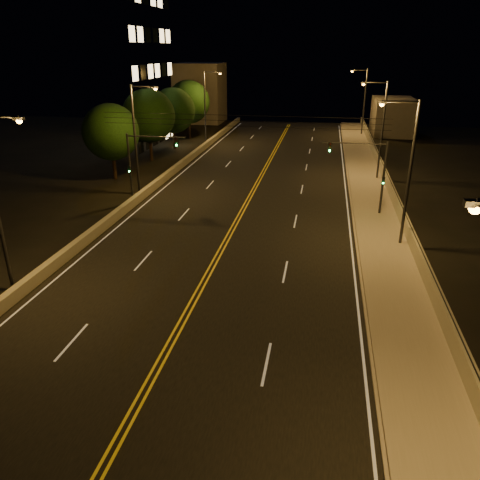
% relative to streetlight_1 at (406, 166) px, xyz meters
% --- Properties ---
extents(road, '(18.00, 120.00, 0.02)m').
position_rel_streetlight_1_xyz_m(road, '(-11.53, -4.70, -5.52)').
color(road, black).
rests_on(road, ground).
extents(sidewalk, '(3.60, 120.00, 0.30)m').
position_rel_streetlight_1_xyz_m(sidewalk, '(-0.73, -4.70, -5.38)').
color(sidewalk, '#9E9384').
rests_on(sidewalk, ground).
extents(curb, '(0.14, 120.00, 0.15)m').
position_rel_streetlight_1_xyz_m(curb, '(-2.60, -4.70, -5.45)').
color(curb, '#9E9384').
rests_on(curb, ground).
extents(parapet_wall, '(0.30, 120.00, 1.00)m').
position_rel_streetlight_1_xyz_m(parapet_wall, '(0.92, -4.70, -4.73)').
color(parapet_wall, '#9D9783').
rests_on(parapet_wall, sidewalk).
extents(jersey_barrier, '(0.45, 120.00, 0.72)m').
position_rel_streetlight_1_xyz_m(jersey_barrier, '(-20.92, -4.70, -5.17)').
color(jersey_barrier, '#9D9783').
rests_on(jersey_barrier, ground).
extents(distant_building_right, '(6.00, 10.00, 5.32)m').
position_rel_streetlight_1_xyz_m(distant_building_right, '(4.97, 46.78, -2.87)').
color(distant_building_right, '#6D645B').
rests_on(distant_building_right, ground).
extents(distant_building_left, '(8.00, 8.00, 10.06)m').
position_rel_streetlight_1_xyz_m(distant_building_left, '(-27.53, 53.53, -0.50)').
color(distant_building_left, '#6D645B').
rests_on(distant_building_left, ground).
extents(parapet_rail, '(0.06, 120.00, 0.06)m').
position_rel_streetlight_1_xyz_m(parapet_rail, '(0.92, -4.70, -4.20)').
color(parapet_rail, black).
rests_on(parapet_rail, parapet_wall).
extents(lane_markings, '(17.32, 116.00, 0.00)m').
position_rel_streetlight_1_xyz_m(lane_markings, '(-11.53, -4.77, -5.51)').
color(lane_markings, silver).
rests_on(lane_markings, road).
extents(streetlight_1, '(2.55, 0.28, 9.63)m').
position_rel_streetlight_1_xyz_m(streetlight_1, '(0.00, 0.00, 0.00)').
color(streetlight_1, '#2D2D33').
rests_on(streetlight_1, ground).
extents(streetlight_2, '(2.55, 0.28, 9.63)m').
position_rel_streetlight_1_xyz_m(streetlight_2, '(0.00, 17.39, 0.00)').
color(streetlight_2, '#2D2D33').
rests_on(streetlight_2, ground).
extents(streetlight_3, '(2.55, 0.28, 9.63)m').
position_rel_streetlight_1_xyz_m(streetlight_3, '(0.00, 43.85, 0.00)').
color(streetlight_3, '#2D2D33').
rests_on(streetlight_3, ground).
extents(streetlight_5, '(2.55, 0.28, 9.63)m').
position_rel_streetlight_1_xyz_m(streetlight_5, '(-21.47, 8.70, 0.00)').
color(streetlight_5, '#2D2D33').
rests_on(streetlight_5, ground).
extents(streetlight_6, '(2.55, 0.28, 9.63)m').
position_rel_streetlight_1_xyz_m(streetlight_6, '(-21.47, 33.95, 0.00)').
color(streetlight_6, '#2D2D33').
rests_on(streetlight_6, ground).
extents(traffic_signal_right, '(5.11, 0.31, 5.96)m').
position_rel_streetlight_1_xyz_m(traffic_signal_right, '(-1.55, 6.11, -1.75)').
color(traffic_signal_right, '#2D2D33').
rests_on(traffic_signal_right, ground).
extents(traffic_signal_left, '(5.11, 0.31, 5.96)m').
position_rel_streetlight_1_xyz_m(traffic_signal_left, '(-20.32, 6.11, -1.75)').
color(traffic_signal_left, '#2D2D33').
rests_on(traffic_signal_left, ground).
extents(overhead_wires, '(22.00, 0.03, 0.83)m').
position_rel_streetlight_1_xyz_m(overhead_wires, '(-11.53, 4.80, 1.87)').
color(overhead_wires, black).
extents(building_tower, '(24.00, 15.00, 32.86)m').
position_rel_streetlight_1_xyz_m(building_tower, '(-38.05, 26.51, 10.33)').
color(building_tower, '#6D645B').
rests_on(building_tower, ground).
extents(tree_0, '(5.57, 5.57, 7.55)m').
position_rel_streetlight_1_xyz_m(tree_0, '(-26.13, 13.25, -0.77)').
color(tree_0, black).
rests_on(tree_0, ground).
extents(tree_1, '(6.10, 6.10, 8.27)m').
position_rel_streetlight_1_xyz_m(tree_1, '(-25.46, 22.08, -0.32)').
color(tree_1, black).
rests_on(tree_1, ground).
extents(tree_2, '(5.77, 5.77, 7.82)m').
position_rel_streetlight_1_xyz_m(tree_2, '(-24.92, 29.50, -0.60)').
color(tree_2, black).
rests_on(tree_2, ground).
extents(tree_3, '(6.11, 6.11, 8.28)m').
position_rel_streetlight_1_xyz_m(tree_3, '(-24.98, 37.16, -0.31)').
color(tree_3, black).
rests_on(tree_3, ground).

